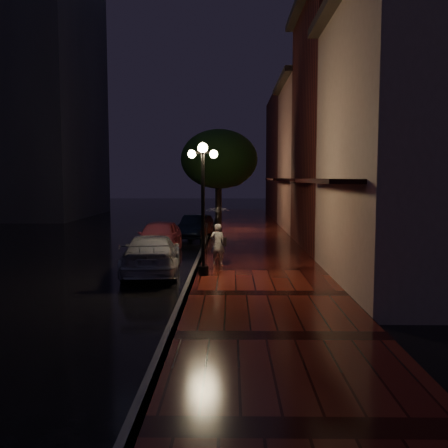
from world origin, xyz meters
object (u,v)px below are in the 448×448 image
(streetlamp_near, at_px, (203,201))
(silver_car, at_px, (151,254))
(woman_with_umbrella, at_px, (218,227))
(parking_meter, at_px, (207,233))
(streetlamp_far, at_px, (216,190))
(navy_car, at_px, (195,227))
(pink_car, at_px, (159,236))
(street_tree, at_px, (219,161))

(streetlamp_near, xyz_separation_m, silver_car, (-1.85, 0.95, -1.91))
(woman_with_umbrella, bearing_deg, parking_meter, -68.38)
(streetlamp_far, relative_size, navy_car, 1.11)
(silver_car, bearing_deg, streetlamp_near, 147.42)
(pink_car, height_order, silver_car, pink_car)
(streetlamp_near, xyz_separation_m, pink_car, (-2.31, 5.94, -1.87))
(navy_car, bearing_deg, parking_meter, -72.26)
(streetlamp_far, height_order, pink_car, streetlamp_far)
(streetlamp_near, height_order, navy_car, streetlamp_near)
(streetlamp_far, bearing_deg, silver_car, -98.08)
(navy_car, bearing_deg, silver_car, -86.35)
(street_tree, distance_m, silver_car, 10.86)
(streetlamp_near, bearing_deg, woman_with_umbrella, 77.24)
(pink_car, bearing_deg, streetlamp_far, 75.21)
(streetlamp_near, xyz_separation_m, navy_car, (-1.07, 11.28, -1.96))
(pink_car, height_order, woman_with_umbrella, woman_with_umbrella)
(navy_car, height_order, silver_car, silver_car)
(street_tree, relative_size, parking_meter, 4.99)
(streetlamp_far, bearing_deg, parking_meter, -91.47)
(street_tree, height_order, pink_car, street_tree)
(pink_car, bearing_deg, street_tree, 64.25)
(silver_car, bearing_deg, parking_meter, -112.78)
(streetlamp_near, height_order, parking_meter, streetlamp_near)
(navy_car, xyz_separation_m, parking_meter, (0.87, -5.06, 0.21))
(streetlamp_far, relative_size, pink_car, 1.01)
(pink_car, relative_size, navy_car, 1.10)
(street_tree, bearing_deg, pink_car, -116.93)
(woman_with_umbrella, height_order, parking_meter, woman_with_umbrella)
(streetlamp_far, distance_m, silver_car, 13.32)
(silver_car, relative_size, woman_with_umbrella, 2.20)
(pink_car, bearing_deg, woman_with_umbrella, -54.72)
(navy_car, relative_size, silver_car, 0.82)
(streetlamp_far, xyz_separation_m, navy_car, (-1.07, -2.72, -1.96))
(street_tree, distance_m, navy_car, 3.85)
(streetlamp_far, distance_m, parking_meter, 7.98)
(navy_car, distance_m, woman_with_umbrella, 9.54)
(streetlamp_near, height_order, woman_with_umbrella, streetlamp_near)
(streetlamp_near, bearing_deg, streetlamp_far, 90.00)
(silver_car, bearing_deg, woman_with_umbrella, -162.78)
(woman_with_umbrella, xyz_separation_m, parking_meter, (-0.63, 4.31, -0.72))
(streetlamp_near, relative_size, parking_meter, 3.71)
(streetlamp_near, distance_m, street_tree, 11.12)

